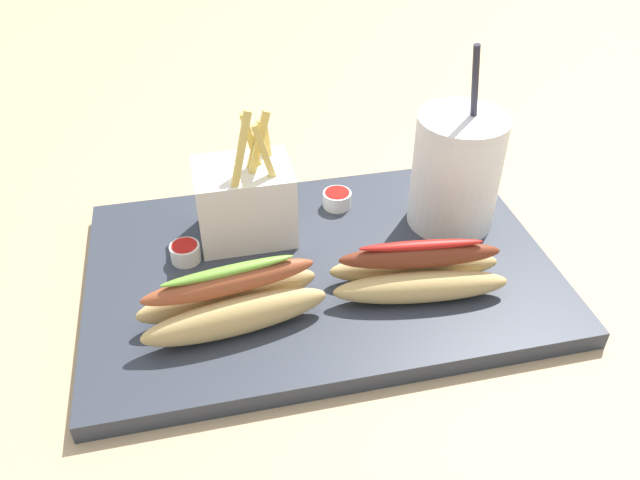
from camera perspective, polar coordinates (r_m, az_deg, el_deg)
name	(u,v)px	position (r m, az deg, el deg)	size (l,w,h in m)	color
ground_plane	(320,284)	(0.69, 0.00, -3.95)	(2.40, 2.40, 0.02)	tan
food_tray	(320,270)	(0.68, 0.00, -2.69)	(0.48, 0.32, 0.02)	#2D333D
soda_cup	(456,171)	(0.71, 12.19, 6.09)	(0.10, 0.10, 0.21)	white
fries_basket	(245,200)	(0.69, -6.77, 3.57)	(0.10, 0.08, 0.16)	white
hot_dog_1	(232,301)	(0.59, -7.96, -5.46)	(0.18, 0.08, 0.07)	tan
hot_dog_2	(418,272)	(0.63, 8.85, -2.84)	(0.18, 0.08, 0.06)	tan
ketchup_cup_1	(337,198)	(0.75, 1.56, 3.78)	(0.03, 0.03, 0.02)	white
ketchup_cup_2	(185,252)	(0.68, -12.08, -1.05)	(0.03, 0.03, 0.02)	white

